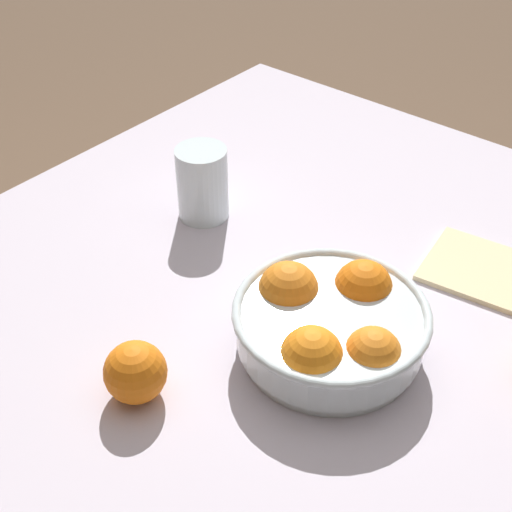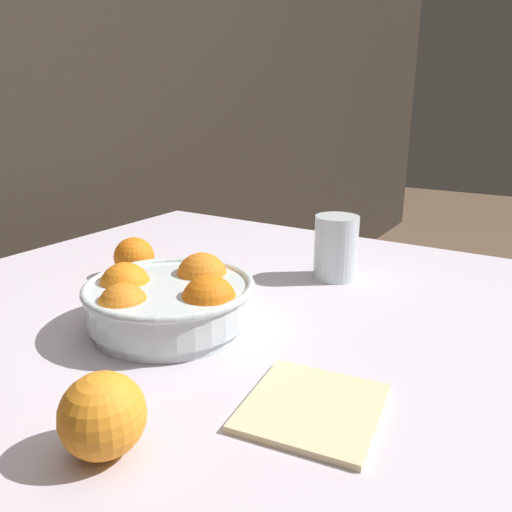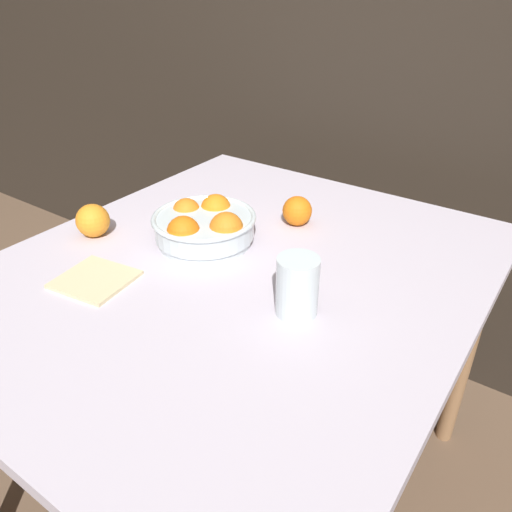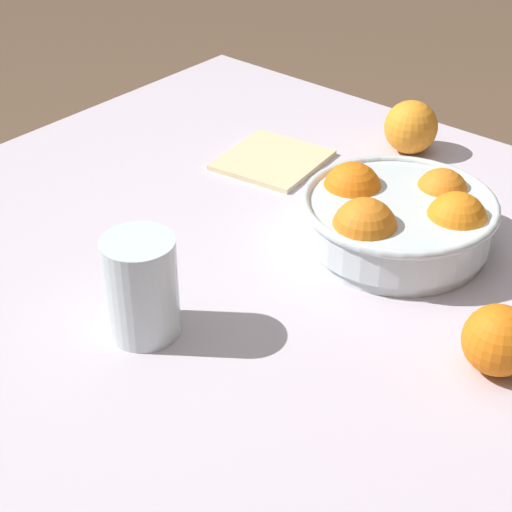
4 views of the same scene
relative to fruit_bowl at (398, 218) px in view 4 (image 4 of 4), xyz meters
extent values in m
cube|color=silver|center=(0.14, -0.05, -0.06)|extent=(1.02, 1.19, 0.03)
cylinder|color=#936B47|center=(-0.31, -0.59, -0.45)|extent=(0.05, 0.05, 0.74)
cylinder|color=silver|center=(0.00, 0.00, -0.04)|extent=(0.23, 0.23, 0.02)
cylinder|color=silver|center=(0.00, 0.00, 0.00)|extent=(0.24, 0.24, 0.05)
torus|color=silver|center=(0.00, 0.00, 0.02)|extent=(0.25, 0.25, 0.01)
sphere|color=orange|center=(0.07, 0.00, 0.01)|extent=(0.08, 0.08, 0.08)
sphere|color=orange|center=(-0.02, 0.07, 0.01)|extent=(0.08, 0.08, 0.08)
sphere|color=orange|center=(-0.07, 0.02, 0.01)|extent=(0.07, 0.07, 0.07)
sphere|color=orange|center=(0.00, -0.07, 0.01)|extent=(0.08, 0.08, 0.08)
cylinder|color=#F4A314|center=(0.33, -0.12, 0.00)|extent=(0.07, 0.07, 0.10)
cylinder|color=silver|center=(0.33, -0.12, 0.02)|extent=(0.08, 0.08, 0.12)
sphere|color=orange|center=(-0.25, -0.13, 0.00)|extent=(0.08, 0.08, 0.08)
sphere|color=orange|center=(0.13, 0.21, -0.01)|extent=(0.08, 0.08, 0.08)
cube|color=beige|center=(-0.08, -0.27, -0.04)|extent=(0.17, 0.16, 0.01)
camera|label=1|loc=(-0.34, 0.56, 0.63)|focal=50.00mm
camera|label=2|loc=(-0.51, -0.47, 0.28)|focal=35.00mm
camera|label=3|loc=(0.72, -0.81, 0.55)|focal=35.00mm
camera|label=4|loc=(0.83, 0.47, 0.57)|focal=60.00mm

